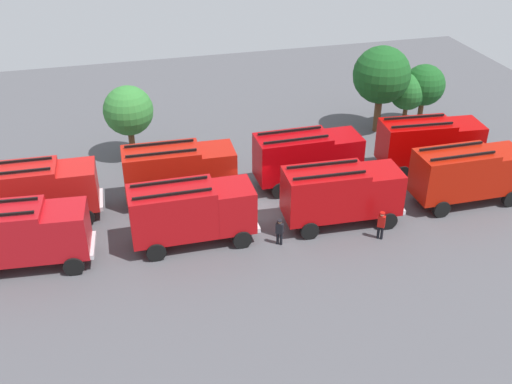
{
  "coord_description": "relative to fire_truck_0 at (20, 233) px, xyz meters",
  "views": [
    {
      "loc": [
        -8.14,
        -31.33,
        20.45
      ],
      "look_at": [
        0.0,
        0.0,
        1.4
      ],
      "focal_mm": 42.59,
      "sensor_mm": 36.0,
      "label": 1
    }
  ],
  "objects": [
    {
      "name": "fire_truck_2",
      "position": [
        18.18,
        -0.28,
        0.0
      ],
      "size": [
        7.29,
        2.99,
        3.88
      ],
      "rotation": [
        0.0,
        0.0,
        -0.04
      ],
      "color": "#AE090B",
      "rests_on": "ground"
    },
    {
      "name": "traffic_cone_1",
      "position": [
        0.22,
        7.82,
        -1.78
      ],
      "size": [
        0.52,
        0.52,
        0.75
      ],
      "primitive_type": "cone",
      "color": "#F2600C",
      "rests_on": "ground"
    },
    {
      "name": "traffic_cone_0",
      "position": [
        13.32,
        2.16,
        -1.84
      ],
      "size": [
        0.44,
        0.44,
        0.64
      ],
      "primitive_type": "cone",
      "color": "#F2600C",
      "rests_on": "ground"
    },
    {
      "name": "fire_truck_1",
      "position": [
        9.21,
        -0.07,
        0.0
      ],
      "size": [
        7.21,
        2.76,
        3.88
      ],
      "rotation": [
        0.0,
        0.0,
        -0.0
      ],
      "color": "#AD0C10",
      "rests_on": "ground"
    },
    {
      "name": "firefighter_0",
      "position": [
        19.88,
        -2.47,
        -1.13
      ],
      "size": [
        0.48,
        0.44,
        1.81
      ],
      "rotation": [
        0.0,
        0.0,
        0.95
      ],
      "color": "black",
      "rests_on": "ground"
    },
    {
      "name": "fire_truck_0",
      "position": [
        0.0,
        0.0,
        0.0
      ],
      "size": [
        7.38,
        3.25,
        3.88
      ],
      "rotation": [
        0.0,
        0.0,
        -0.08
      ],
      "color": "#AD1016",
      "rests_on": "ground"
    },
    {
      "name": "tree_2",
      "position": [
        28.42,
        11.7,
        0.86
      ],
      "size": [
        2.89,
        2.89,
        4.47
      ],
      "color": "brown",
      "rests_on": "ground"
    },
    {
      "name": "fire_truck_7",
      "position": [
        26.63,
        4.64,
        0.0
      ],
      "size": [
        7.38,
        3.24,
        3.88
      ],
      "rotation": [
        0.0,
        0.0,
        -0.08
      ],
      "color": "#AF0302",
      "rests_on": "ground"
    },
    {
      "name": "tree_1",
      "position": [
        25.98,
        11.63,
        2.47
      ],
      "size": [
        4.43,
        4.43,
        6.87
      ],
      "color": "brown",
      "rests_on": "ground"
    },
    {
      "name": "firefighter_2",
      "position": [
        -1.54,
        2.77,
        -1.22
      ],
      "size": [
        0.43,
        0.27,
        1.67
      ],
      "rotation": [
        0.0,
        0.0,
        1.63
      ],
      "color": "black",
      "rests_on": "ground"
    },
    {
      "name": "tree_0",
      "position": [
        6.74,
        11.74,
        1.53
      ],
      "size": [
        3.53,
        3.53,
        5.48
      ],
      "color": "brown",
      "rests_on": "ground"
    },
    {
      "name": "firefighter_1",
      "position": [
        14.01,
        -1.53,
        -1.23
      ],
      "size": [
        0.48,
        0.43,
        1.65
      ],
      "rotation": [
        0.0,
        0.0,
        0.98
      ],
      "color": "black",
      "rests_on": "ground"
    },
    {
      "name": "fire_truck_6",
      "position": [
        17.75,
        4.73,
        0.0
      ],
      "size": [
        7.23,
        2.82,
        3.88
      ],
      "rotation": [
        0.0,
        0.0,
        0.01
      ],
      "color": "#A80408",
      "rests_on": "ground"
    },
    {
      "name": "tree_3",
      "position": [
        29.83,
        11.76,
        1.25
      ],
      "size": [
        3.27,
        3.27,
        5.07
      ],
      "color": "brown",
      "rests_on": "ground"
    },
    {
      "name": "ground_plane",
      "position": [
        13.6,
        2.28,
        -2.15
      ],
      "size": [
        63.6,
        63.6,
        0.0
      ],
      "primitive_type": "plane",
      "color": "#4C4C51"
    },
    {
      "name": "fire_truck_3",
      "position": [
        26.78,
        0.01,
        0.0
      ],
      "size": [
        7.21,
        2.77,
        3.88
      ],
      "rotation": [
        0.0,
        0.0,
        0.0
      ],
      "color": "#AB1406",
      "rests_on": "ground"
    },
    {
      "name": "fire_truck_4",
      "position": [
        0.62,
        4.65,
        0.0
      ],
      "size": [
        7.27,
        2.92,
        3.88
      ],
      "rotation": [
        0.0,
        0.0,
        -0.03
      ],
      "color": "red",
      "rests_on": "ground"
    },
    {
      "name": "fire_truck_5",
      "position": [
        9.24,
        4.93,
        0.0
      ],
      "size": [
        7.26,
        2.89,
        3.88
      ],
      "rotation": [
        0.0,
        0.0,
        -0.02
      ],
      "color": "#AE160B",
      "rests_on": "ground"
    }
  ]
}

